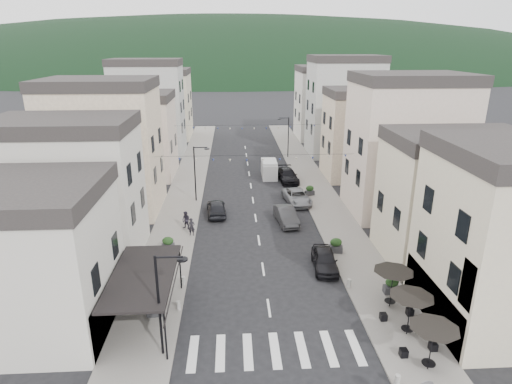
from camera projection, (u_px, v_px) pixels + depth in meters
ground at (279, 377)px, 21.63m from camera, size 700.00×700.00×0.00m
sidewalk_left at (188, 184)px, 51.39m from camera, size 4.00×76.00×0.12m
sidewalk_right at (312, 182)px, 52.21m from camera, size 4.00×76.00×0.12m
hill_backdrop at (233, 68)px, 304.65m from camera, size 640.00×360.00×70.00m
boutique_awning at (147, 276)px, 24.93m from camera, size 3.77×7.50×3.28m
buildings_row_left at (135, 126)px, 54.45m from camera, size 10.20×54.16×14.00m
buildings_row_right at (361, 123)px, 54.87m from camera, size 10.20×54.16×14.50m
cafe_terrace at (411, 301)px, 23.92m from camera, size 2.50×8.10×2.53m
streetlamp_left_near at (164, 296)px, 21.99m from camera, size 1.70×0.56×6.00m
streetlamp_left_far at (197, 168)px, 44.63m from camera, size 1.70×0.56×6.00m
streetlamp_right_far at (287, 133)px, 62.24m from camera, size 1.70×0.56×6.00m
bollards at (270, 307)px, 26.68m from camera, size 11.66×10.26×0.60m
bunting_near at (255, 159)px, 40.53m from camera, size 19.00×0.28×0.62m
bunting_far at (248, 128)px, 55.63m from camera, size 19.00×0.28×0.62m
parked_car_a at (325, 260)px, 31.88m from camera, size 1.98×4.38×1.46m
parked_car_b at (286, 216)px, 40.05m from camera, size 2.12×4.69×1.49m
parked_car_c at (297, 197)px, 45.12m from camera, size 2.96×5.28×1.39m
parked_car_d at (288, 176)px, 52.23m from camera, size 2.49×5.33×1.51m
parked_car_e at (216, 208)px, 41.94m from camera, size 2.17×4.59×1.52m
delivery_van at (269, 168)px, 54.06m from camera, size 1.86×4.59×2.19m
pedestrian_a at (192, 227)px, 37.16m from camera, size 0.60×0.42×1.58m
pedestrian_b at (186, 220)px, 38.43m from camera, size 1.02×0.95×1.67m
planter_la at (155, 307)px, 26.22m from camera, size 1.12×0.66×1.21m
planter_lb at (168, 244)px, 34.51m from camera, size 1.09×0.67×1.17m
planter_ra at (392, 285)px, 28.57m from camera, size 1.03×0.57×1.15m
planter_rb at (336, 245)px, 34.19m from camera, size 1.18×0.80×1.22m
planter_rc at (310, 191)px, 47.17m from camera, size 1.13×0.88×1.12m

